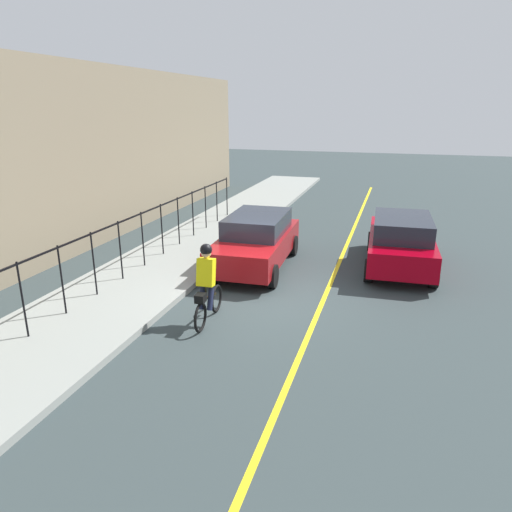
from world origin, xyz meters
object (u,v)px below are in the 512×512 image
object	(u,v)px
cyclist_lead	(207,284)
parked_sedan_rear	(256,240)
traffic_cone_near	(263,229)
patrol_sedan	(401,241)

from	to	relation	value
cyclist_lead	parked_sedan_rear	world-z (taller)	cyclist_lead
cyclist_lead	parked_sedan_rear	distance (m)	3.99
cyclist_lead	parked_sedan_rear	bearing A→B (deg)	-1.30
traffic_cone_near	patrol_sedan	bearing A→B (deg)	-114.99
traffic_cone_near	cyclist_lead	bearing A→B (deg)	-173.50
patrol_sedan	traffic_cone_near	bearing A→B (deg)	62.70
cyclist_lead	traffic_cone_near	bearing A→B (deg)	4.04
parked_sedan_rear	traffic_cone_near	world-z (taller)	parked_sedan_rear
cyclist_lead	parked_sedan_rear	xyz separation A→B (m)	(3.99, 0.08, -0.09)
patrol_sedan	traffic_cone_near	size ratio (longest dim) A/B	8.96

